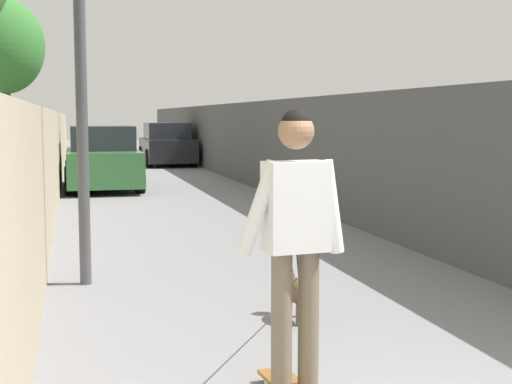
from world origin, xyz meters
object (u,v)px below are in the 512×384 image
tree_left_mid (4,47)px  lamp_post (80,24)px  car_far (167,145)px  dog (297,289)px  person_skateboarder (296,227)px  car_near (102,160)px

tree_left_mid → lamp_post: bearing=-172.2°
lamp_post → car_far: 19.29m
lamp_post → dog: (-1.88, -1.76, -2.43)m
person_skateboarder → car_near: size_ratio=0.42×
lamp_post → person_skateboarder: 4.14m
tree_left_mid → person_skateboarder: tree_left_mid is taller
car_near → person_skateboarder: bearing=-177.5°
tree_left_mid → car_near: (-3.42, -2.50, -2.97)m
dog → car_near: bearing=5.4°
tree_left_mid → dog: tree_left_mid is taller
tree_left_mid → car_near: bearing=-143.9°
lamp_post → car_near: (10.46, -0.60, -1.99)m
tree_left_mid → car_far: 7.78m
dog → lamp_post: bearing=43.1°
tree_left_mid → dog: size_ratio=2.46×
dog → car_near: car_near is taller
lamp_post → dog: 3.54m
dog → car_near: (12.34, 1.16, 0.44)m
tree_left_mid → car_near: size_ratio=1.23×
tree_left_mid → dog: bearing=-166.9°
person_skateboarder → car_near: bearing=2.5°
tree_left_mid → car_far: (5.02, -5.14, -2.97)m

